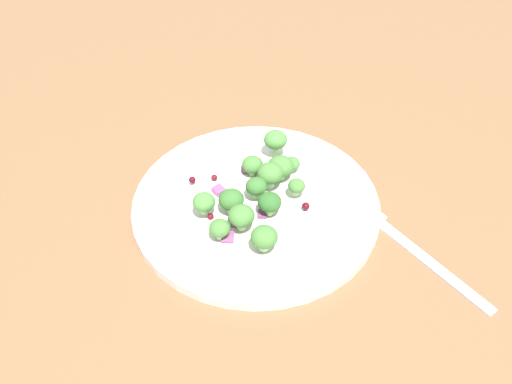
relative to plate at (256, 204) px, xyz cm
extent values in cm
cube|color=brown|center=(2.43, 1.91, -1.86)|extent=(180.00, 180.00, 2.00)
cylinder|color=white|center=(0.00, 0.00, -0.26)|extent=(27.69, 27.69, 1.20)
torus|color=white|center=(0.00, 0.00, 0.34)|extent=(26.47, 26.47, 1.00)
cylinder|color=white|center=(0.00, 0.00, 0.44)|extent=(16.06, 16.06, 0.20)
cylinder|color=#9EC684|center=(-4.43, 0.38, 0.88)|extent=(0.92, 0.92, 0.92)
ellipsoid|color=#477A38|center=(-4.43, 0.38, 1.99)|extent=(2.46, 2.46, 1.85)
cylinder|color=#8EB77A|center=(-1.70, 1.69, 1.53)|extent=(1.09, 1.09, 1.09)
ellipsoid|color=#477A38|center=(-1.70, 1.69, 2.84)|extent=(2.92, 2.92, 2.19)
cylinder|color=#9EC684|center=(2.83, 1.04, 1.32)|extent=(0.97, 0.97, 0.97)
ellipsoid|color=#2D6028|center=(2.83, 1.04, 2.48)|extent=(2.58, 2.58, 1.93)
cylinder|color=#8EB77A|center=(-3.05, 3.39, 1.11)|extent=(1.12, 1.12, 1.12)
ellipsoid|color=#477A38|center=(-3.05, 3.39, 2.46)|extent=(3.00, 3.00, 2.25)
cylinder|color=#ADD18E|center=(0.28, 4.51, 1.43)|extent=(0.72, 0.72, 0.72)
ellipsoid|color=#477A38|center=(0.28, 4.51, 2.30)|extent=(1.93, 1.93, 1.45)
cylinder|color=#9EC684|center=(7.32, -0.48, 1.33)|extent=(1.04, 1.04, 1.04)
ellipsoid|color=#477A38|center=(7.32, -0.48, 2.58)|extent=(2.78, 2.78, 2.09)
cylinder|color=#ADD18E|center=(4.96, -4.69, 1.19)|extent=(0.83, 0.83, 0.83)
ellipsoid|color=#477A38|center=(4.96, -4.69, 2.18)|extent=(2.21, 2.21, 1.66)
cylinder|color=#8EB77A|center=(-0.28, 0.08, 1.38)|extent=(0.90, 0.90, 0.90)
ellipsoid|color=#386B2D|center=(-0.28, 0.08, 2.45)|extent=(2.39, 2.39, 1.79)
cylinder|color=#ADD18E|center=(1.27, -2.94, 1.18)|extent=(1.04, 1.04, 1.04)
ellipsoid|color=#386B2D|center=(1.27, -2.94, 2.43)|extent=(2.77, 2.77, 2.08)
cylinder|color=#8EB77A|center=(-7.37, 3.68, 1.64)|extent=(1.05, 1.05, 1.05)
ellipsoid|color=#4C843D|center=(-7.37, 3.68, 2.90)|extent=(2.80, 2.80, 2.10)
cylinder|color=#8EB77A|center=(1.38, -5.87, 1.58)|extent=(0.92, 0.92, 0.92)
ellipsoid|color=#4C843D|center=(1.38, -5.87, 2.69)|extent=(2.45, 2.45, 1.84)
cylinder|color=#ADD18E|center=(-4.12, 4.99, 0.85)|extent=(0.72, 0.72, 0.72)
ellipsoid|color=#477A38|center=(-4.12, 4.99, 1.72)|extent=(1.92, 1.92, 1.44)
cylinder|color=#9EC684|center=(4.14, -2.30, 1.47)|extent=(1.05, 1.05, 1.05)
ellipsoid|color=#477A38|center=(4.14, -2.30, 2.74)|extent=(2.81, 2.81, 2.11)
sphere|color=maroon|center=(1.84, -5.32, 0.81)|extent=(0.71, 0.71, 0.71)
sphere|color=#4C0A14|center=(-3.91, -6.71, 1.22)|extent=(0.79, 0.79, 0.79)
sphere|color=maroon|center=(-4.13, -4.15, 0.97)|extent=(0.73, 0.73, 0.73)
sphere|color=#4C0A14|center=(3.31, -1.97, 0.85)|extent=(0.94, 0.94, 0.94)
sphere|color=#4C0A14|center=(2.36, 5.08, 1.14)|extent=(0.86, 0.86, 0.86)
cube|color=#934C84|center=(5.13, -3.88, 0.88)|extent=(1.66, 1.56, 0.35)
cube|color=#843D75|center=(2.51, 0.27, 0.82)|extent=(1.33, 1.23, 0.33)
cube|color=#843D75|center=(3.21, -2.76, 0.62)|extent=(1.32, 1.28, 0.55)
cube|color=#843D75|center=(-5.10, -0.27, 0.89)|extent=(1.16, 1.19, 0.49)
cube|color=#934C84|center=(-1.96, -3.91, 0.96)|extent=(1.67, 1.65, 0.58)
cube|color=#843D75|center=(-3.57, 3.45, 0.87)|extent=(1.14, 1.23, 0.37)
cube|color=silver|center=(11.28, 16.48, -0.61)|extent=(13.91, 7.89, 0.50)
cube|color=silver|center=(3.00, 12.25, -0.61)|extent=(4.30, 3.77, 0.50)
camera|label=1|loc=(45.47, -8.20, 46.04)|focal=40.78mm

